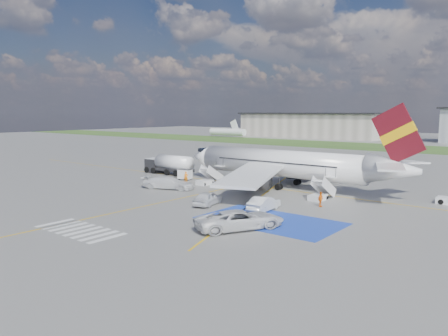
{
  "coord_description": "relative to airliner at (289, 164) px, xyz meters",
  "views": [
    {
      "loc": [
        33.08,
        -40.15,
        10.82
      ],
      "look_at": [
        -2.48,
        4.12,
        3.5
      ],
      "focal_mm": 35.0,
      "sensor_mm": 36.0,
      "label": 1
    }
  ],
  "objects": [
    {
      "name": "car_silver_a",
      "position": [
        -1.22,
        -16.34,
        -2.57
      ],
      "size": [
        3.12,
        5.17,
        1.65
      ],
      "primitive_type": "imported",
      "rotation": [
        0.0,
        0.0,
        3.4
      ],
      "color": "silver",
      "rests_on": "ground"
    },
    {
      "name": "gpu_cart",
      "position": [
        -16.65,
        -4.12,
        -2.61
      ],
      "size": [
        2.31,
        1.72,
        1.75
      ],
      "rotation": [
        0.0,
        0.0,
        0.2
      ],
      "color": "silver",
      "rests_on": "ground"
    },
    {
      "name": "crew_nose",
      "position": [
        -16.19,
        0.99,
        -2.53
      ],
      "size": [
        0.76,
        0.92,
        1.72
      ],
      "primitive_type": "imported",
      "rotation": [
        0.0,
        0.0,
        -1.44
      ],
      "color": "#E25D0B",
      "rests_on": "ground"
    },
    {
      "name": "ground",
      "position": [
        -1.51,
        -14.0,
        -3.39
      ],
      "size": [
        400.0,
        400.0,
        0.0
      ],
      "primitive_type": "plane",
      "color": "#60605E",
      "rests_on": "ground"
    },
    {
      "name": "crosswalk",
      "position": [
        -3.31,
        -32.0,
        -3.39
      ],
      "size": [
        9.0,
        4.0,
        0.01
      ],
      "color": "silver",
      "rests_on": "ground"
    },
    {
      "name": "van_white_b",
      "position": [
        -12.62,
        -11.68,
        -2.26
      ],
      "size": [
        6.26,
        4.11,
        2.28
      ],
      "primitive_type": "imported",
      "rotation": [
        0.0,
        0.0,
        1.9
      ],
      "color": "silver",
      "rests_on": "ground"
    },
    {
      "name": "terminal_west",
      "position": [
        -56.51,
        116.0,
        1.61
      ],
      "size": [
        60.0,
        22.0,
        10.0
      ],
      "primitive_type": "cube",
      "color": "gray",
      "rests_on": "ground"
    },
    {
      "name": "taxiway_line_main",
      "position": [
        -1.51,
        -2.0,
        -3.39
      ],
      "size": [
        120.0,
        0.2,
        0.01
      ],
      "primitive_type": "cube",
      "color": "gold",
      "rests_on": "ground"
    },
    {
      "name": "car_silver_b",
      "position": [
        5.57,
        -14.75,
        -2.57
      ],
      "size": [
        2.24,
        5.16,
        1.65
      ],
      "primitive_type": "imported",
      "rotation": [
        0.0,
        0.0,
        3.24
      ],
      "color": "#AAAEB2",
      "rests_on": "ground"
    },
    {
      "name": "airstairs_aft",
      "position": [
        7.49,
        -5.3,
        -2.77
      ],
      "size": [
        1.9,
        5.2,
        3.6
      ],
      "color": "silver",
      "rests_on": "ground"
    },
    {
      "name": "airliner",
      "position": [
        0.0,
        0.0,
        0.0
      ],
      "size": [
        36.81,
        32.95,
        11.92
      ],
      "color": "silver",
      "rests_on": "ground"
    },
    {
      "name": "grass_strip",
      "position": [
        -1.51,
        81.0,
        -3.39
      ],
      "size": [
        400.0,
        30.0,
        0.01
      ],
      "primitive_type": "cube",
      "color": "#2D4C1E",
      "rests_on": "ground"
    },
    {
      "name": "taxiway_line_cross",
      "position": [
        -6.51,
        -24.0,
        -3.39
      ],
      "size": [
        0.2,
        60.0,
        0.01
      ],
      "primitive_type": "cube",
      "color": "gold",
      "rests_on": "ground"
    },
    {
      "name": "taxiway_line_diag",
      "position": [
        -1.51,
        -2.0,
        -3.39
      ],
      "size": [
        20.71,
        56.45,
        0.01
      ],
      "primitive_type": "cube",
      "rotation": [
        0.0,
        0.0,
        0.35
      ],
      "color": "gold",
      "rests_on": "ground"
    },
    {
      "name": "fuel_tanker",
      "position": [
        -23.12,
        -1.35,
        -1.97
      ],
      "size": [
        9.92,
        2.81,
        3.38
      ],
      "rotation": [
        0.0,
        0.0,
        0.0
      ],
      "color": "black",
      "rests_on": "ground"
    },
    {
      "name": "airstairs_fwd",
      "position": [
        -11.01,
        -5.3,
        -2.77
      ],
      "size": [
        1.9,
        5.2,
        3.6
      ],
      "color": "silver",
      "rests_on": "ground"
    },
    {
      "name": "crew_aft",
      "position": [
        9.44,
        -8.9,
        -2.54
      ],
      "size": [
        0.49,
        1.03,
        1.71
      ],
      "primitive_type": "imported",
      "rotation": [
        0.0,
        0.0,
        1.5
      ],
      "color": "orange",
      "rests_on": "ground"
    },
    {
      "name": "crew_fwd",
      "position": [
        -14.48,
        -6.16,
        -2.54
      ],
      "size": [
        0.75,
        0.7,
        1.71
      ],
      "primitive_type": "imported",
      "rotation": [
        0.0,
        0.0,
        0.63
      ],
      "color": "orange",
      "rests_on": "ground"
    },
    {
      "name": "van_white_a",
      "position": [
        8.03,
        -22.43,
        -2.18
      ],
      "size": [
        5.65,
        7.08,
        2.42
      ],
      "primitive_type": "imported",
      "rotation": [
        0.0,
        0.0,
        2.65
      ],
      "color": "silver",
      "rests_on": "ground"
    },
    {
      "name": "staging_box",
      "position": [
        8.49,
        -18.0,
        -3.39
      ],
      "size": [
        14.0,
        8.0,
        0.01
      ],
      "primitive_type": "cube",
      "color": "#1C3BA8",
      "rests_on": "ground"
    }
  ]
}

